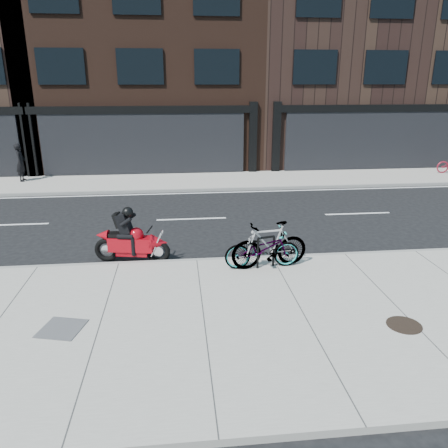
{
  "coord_description": "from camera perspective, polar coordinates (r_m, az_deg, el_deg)",
  "views": [
    {
      "loc": [
        -0.41,
        -12.49,
        4.57
      ],
      "look_at": [
        0.78,
        -1.39,
        0.9
      ],
      "focal_mm": 35.0,
      "sensor_mm": 36.0,
      "label": 1
    }
  ],
  "objects": [
    {
      "name": "ground",
      "position": [
        13.31,
        -3.97,
        -1.93
      ],
      "size": [
        120.0,
        120.0,
        0.0
      ],
      "primitive_type": "plane",
      "color": "black",
      "rests_on": "ground"
    },
    {
      "name": "sidewalk_far",
      "position": [
        20.74,
        -4.86,
        5.59
      ],
      "size": [
        60.0,
        3.5,
        0.13
      ],
      "primitive_type": "cube",
      "color": "gray",
      "rests_on": "ground"
    },
    {
      "name": "building_center",
      "position": [
        27.17,
        -10.31,
        23.59
      ],
      "size": [
        12.0,
        10.0,
        14.5
      ],
      "primitive_type": "cube",
      "color": "black",
      "rests_on": "ground"
    },
    {
      "name": "bike_rack",
      "position": [
        10.86,
        5.49,
        -3.28
      ],
      "size": [
        0.47,
        0.17,
        0.81
      ],
      "rotation": [
        0.0,
        0.0,
        0.26
      ],
      "color": "black",
      "rests_on": "sidewalk_near"
    },
    {
      "name": "bicycle_front",
      "position": [
        10.84,
        5.01,
        -3.23
      ],
      "size": [
        1.9,
        0.73,
        0.99
      ],
      "primitive_type": "imported",
      "rotation": [
        0.0,
        0.0,
        1.61
      ],
      "color": "gray",
      "rests_on": "sidewalk_near"
    },
    {
      "name": "pedestrian",
      "position": [
        22.35,
        -25.02,
        7.3
      ],
      "size": [
        0.46,
        0.66,
        1.73
      ],
      "primitive_type": "imported",
      "rotation": [
        0.0,
        0.0,
        1.64
      ],
      "color": "black",
      "rests_on": "sidewalk_far"
    },
    {
      "name": "manhole_cover",
      "position": [
        9.21,
        22.47,
        -12.1
      ],
      "size": [
        0.78,
        0.78,
        0.02
      ],
      "primitive_type": "cylinder",
      "rotation": [
        0.0,
        0.0,
        -0.2
      ],
      "color": "black",
      "rests_on": "sidewalk_near"
    },
    {
      "name": "sidewalk_near",
      "position": [
        8.75,
        -2.61,
        -12.8
      ],
      "size": [
        60.0,
        6.0,
        0.13
      ],
      "primitive_type": "cube",
      "color": "gray",
      "rests_on": "ground"
    },
    {
      "name": "motorcycle",
      "position": [
        11.63,
        -11.59,
        -2.06
      ],
      "size": [
        2.02,
        0.75,
        1.52
      ],
      "rotation": [
        0.0,
        0.0,
        -0.19
      ],
      "color": "black",
      "rests_on": "ground"
    },
    {
      "name": "building_mideast",
      "position": [
        28.98,
        16.02,
        20.87
      ],
      "size": [
        12.0,
        10.0,
        12.5
      ],
      "primitive_type": "cube",
      "color": "black",
      "rests_on": "ground"
    },
    {
      "name": "bicycle_rear",
      "position": [
        10.84,
        5.97,
        -2.72
      ],
      "size": [
        2.01,
        0.83,
        1.17
      ],
      "primitive_type": "imported",
      "rotation": [
        0.0,
        0.0,
        4.86
      ],
      "color": "gray",
      "rests_on": "sidewalk_near"
    },
    {
      "name": "utility_grate",
      "position": [
        8.98,
        -20.43,
        -12.66
      ],
      "size": [
        0.92,
        0.92,
        0.02
      ],
      "primitive_type": "cube",
      "rotation": [
        0.0,
        0.0,
        -0.26
      ],
      "color": "#525255",
      "rests_on": "sidewalk_near"
    }
  ]
}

